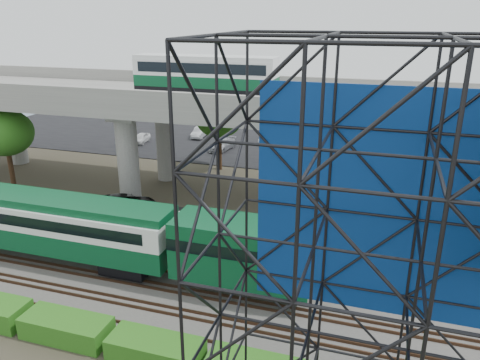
% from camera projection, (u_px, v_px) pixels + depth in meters
% --- Properties ---
extents(ground, '(140.00, 140.00, 0.00)m').
position_uv_depth(ground, '(175.00, 304.00, 26.56)').
color(ground, '#474233').
rests_on(ground, ground).
extents(ballast_bed, '(90.00, 12.00, 0.20)m').
position_uv_depth(ballast_bed, '(189.00, 284.00, 28.32)').
color(ballast_bed, slate).
rests_on(ballast_bed, ground).
extents(service_road, '(90.00, 5.00, 0.08)m').
position_uv_depth(service_road, '(233.00, 228.00, 35.98)').
color(service_road, black).
rests_on(service_road, ground).
extents(parking_lot, '(90.00, 18.00, 0.08)m').
position_uv_depth(parking_lot, '(294.00, 149.00, 57.10)').
color(parking_lot, black).
rests_on(parking_lot, ground).
extents(harbor_water, '(140.00, 40.00, 0.03)m').
position_uv_depth(harbor_water, '(320.00, 115.00, 76.88)').
color(harbor_water, '#455872').
rests_on(harbor_water, ground).
extents(rail_tracks, '(90.00, 9.52, 0.16)m').
position_uv_depth(rail_tracks, '(189.00, 282.00, 28.26)').
color(rail_tracks, '#472D1E').
rests_on(rail_tracks, ballast_bed).
extents(commuter_train, '(29.30, 3.06, 4.30)m').
position_uv_depth(commuter_train, '(65.00, 225.00, 29.82)').
color(commuter_train, black).
rests_on(commuter_train, rail_tracks).
extents(overpass, '(80.00, 12.00, 12.40)m').
position_uv_depth(overpass, '(251.00, 109.00, 38.29)').
color(overpass, '#9E9B93').
rests_on(overpass, ground).
extents(scaffold_tower, '(9.36, 6.36, 15.00)m').
position_uv_depth(scaffold_tower, '(362.00, 299.00, 13.98)').
color(scaffold_tower, black).
rests_on(scaffold_tower, ground).
extents(hedge_strip, '(34.60, 1.80, 1.20)m').
position_uv_depth(hedge_strip, '(156.00, 348.00, 22.22)').
color(hedge_strip, '#266316').
rests_on(hedge_strip, ground).
extents(trees, '(40.94, 16.94, 7.69)m').
position_uv_depth(trees, '(203.00, 136.00, 40.56)').
color(trees, '#382314').
rests_on(trees, ground).
extents(suv, '(5.87, 3.99, 1.49)m').
position_uv_depth(suv, '(124.00, 204.00, 38.47)').
color(suv, black).
rests_on(suv, service_road).
extents(parked_cars, '(39.44, 9.87, 1.32)m').
position_uv_depth(parked_cars, '(286.00, 144.00, 56.97)').
color(parked_cars, silver).
rests_on(parked_cars, parking_lot).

